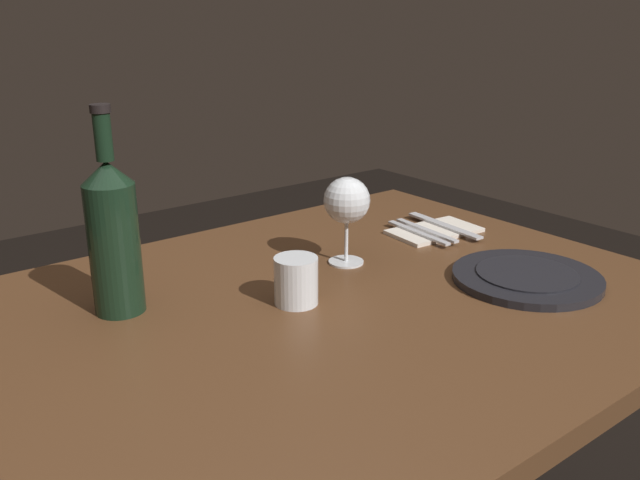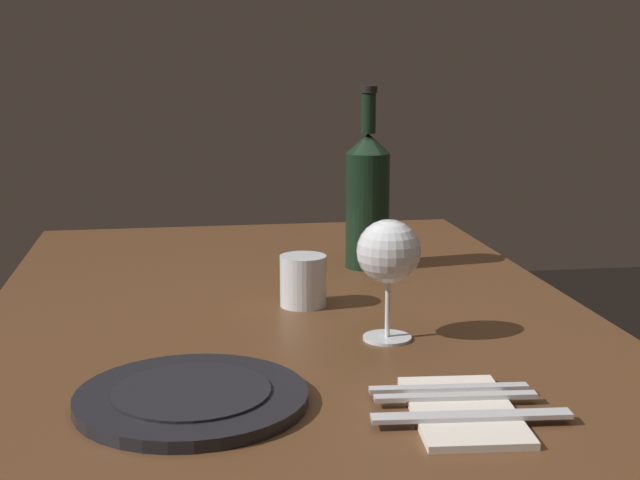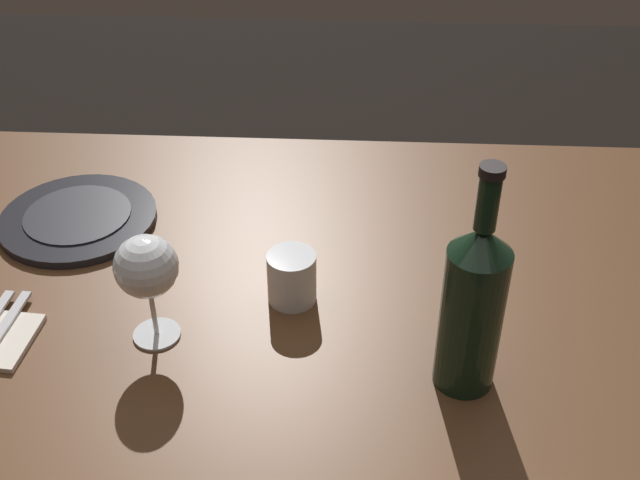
{
  "view_description": "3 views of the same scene",
  "coord_description": "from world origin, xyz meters",
  "px_view_note": "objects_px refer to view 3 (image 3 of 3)",
  "views": [
    {
      "loc": [
        -0.57,
        -0.79,
        1.19
      ],
      "look_at": [
        0.08,
        0.04,
        0.83
      ],
      "focal_mm": 38.05,
      "sensor_mm": 36.0,
      "label": 1
    },
    {
      "loc": [
        1.33,
        -0.16,
        1.12
      ],
      "look_at": [
        0.06,
        0.05,
        0.85
      ],
      "focal_mm": 50.34,
      "sensor_mm": 36.0,
      "label": 2
    },
    {
      "loc": [
        -0.07,
        0.93,
        1.51
      ],
      "look_at": [
        -0.02,
        0.04,
        0.86
      ],
      "focal_mm": 45.32,
      "sensor_mm": 36.0,
      "label": 3
    }
  ],
  "objects_px": {
    "dinner_plate": "(78,218)",
    "wine_glass_left": "(146,268)",
    "water_tumbler": "(292,279)",
    "wine_bottle": "(473,305)"
  },
  "relations": [
    {
      "from": "dinner_plate",
      "to": "water_tumbler",
      "type": "bearing_deg",
      "value": 154.61
    },
    {
      "from": "wine_bottle",
      "to": "dinner_plate",
      "type": "distance_m",
      "value": 0.7
    },
    {
      "from": "wine_bottle",
      "to": "dinner_plate",
      "type": "height_order",
      "value": "wine_bottle"
    },
    {
      "from": "wine_glass_left",
      "to": "water_tumbler",
      "type": "relative_size",
      "value": 2.1
    },
    {
      "from": "water_tumbler",
      "to": "dinner_plate",
      "type": "relative_size",
      "value": 0.3
    },
    {
      "from": "wine_bottle",
      "to": "water_tumbler",
      "type": "height_order",
      "value": "wine_bottle"
    },
    {
      "from": "wine_glass_left",
      "to": "dinner_plate",
      "type": "distance_m",
      "value": 0.34
    },
    {
      "from": "wine_glass_left",
      "to": "water_tumbler",
      "type": "xyz_separation_m",
      "value": [
        -0.18,
        -0.09,
        -0.08
      ]
    },
    {
      "from": "dinner_plate",
      "to": "wine_glass_left",
      "type": "bearing_deg",
      "value": 125.52
    },
    {
      "from": "water_tumbler",
      "to": "dinner_plate",
      "type": "height_order",
      "value": "water_tumbler"
    }
  ]
}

